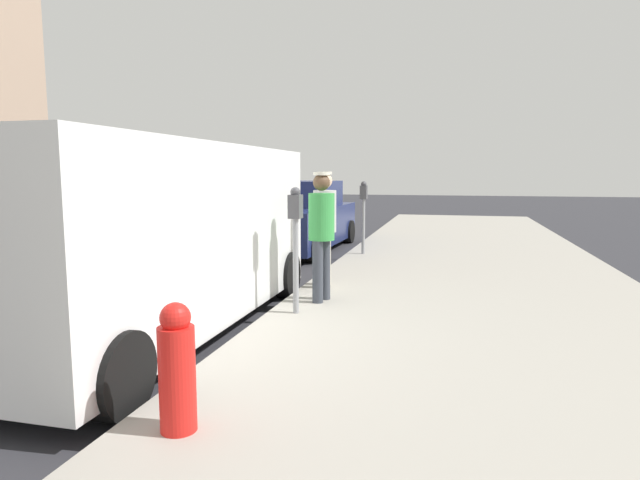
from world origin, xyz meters
name	(u,v)px	position (x,y,z in m)	size (l,w,h in m)	color
ground_plane	(200,315)	(0.00, 0.00, 0.00)	(80.00, 80.00, 0.00)	#2D2D33
sidewalk_slab	(480,328)	(3.50, 0.00, 0.07)	(5.00, 32.00, 0.15)	#9E998E
parking_meter_near	(296,228)	(1.35, -0.14, 1.18)	(0.14, 0.18, 1.52)	gray
parking_meter_far	(364,205)	(1.35, 4.85, 1.18)	(0.14, 0.18, 1.52)	gray
pedestrian_in_green	(321,228)	(1.50, 0.54, 1.12)	(0.34, 0.35, 1.69)	#383D47
pedestrian_in_gray	(325,221)	(1.33, 1.46, 1.13)	(0.34, 0.36, 1.71)	beige
parked_van	(151,233)	(-0.15, -0.83, 1.15)	(2.14, 5.21, 2.15)	white
parked_sedan_ahead	(299,219)	(-0.41, 6.06, 0.75)	(2.07, 4.46, 1.65)	navy
fire_hydrant	(177,369)	(1.45, -3.19, 0.57)	(0.24, 0.24, 0.86)	red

